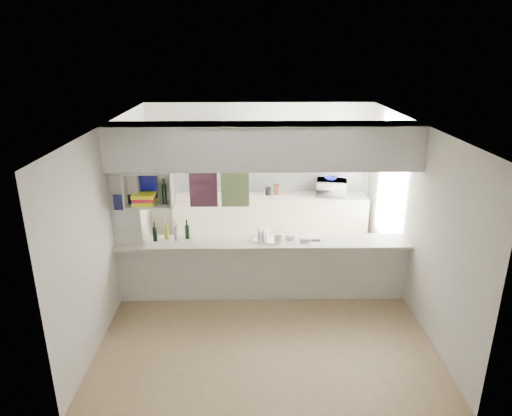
{
  "coord_description": "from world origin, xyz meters",
  "views": [
    {
      "loc": [
        -0.2,
        -6.01,
        3.56
      ],
      "look_at": [
        -0.1,
        0.5,
        1.25
      ],
      "focal_mm": 32.0,
      "sensor_mm": 36.0,
      "label": 1
    }
  ],
  "objects_px": {
    "dish_rack": "(265,235)",
    "wine_bottles": "(171,232)",
    "bowl": "(330,179)",
    "microwave": "(332,188)"
  },
  "relations": [
    {
      "from": "dish_rack",
      "to": "wine_bottles",
      "type": "height_order",
      "value": "wine_bottles"
    },
    {
      "from": "bowl",
      "to": "wine_bottles",
      "type": "xyz_separation_m",
      "value": [
        -2.63,
        -2.01,
        -0.22
      ]
    },
    {
      "from": "microwave",
      "to": "bowl",
      "type": "xyz_separation_m",
      "value": [
        -0.04,
        -0.01,
        0.18
      ]
    },
    {
      "from": "bowl",
      "to": "dish_rack",
      "type": "distance_m",
      "value": 2.41
    },
    {
      "from": "dish_rack",
      "to": "wine_bottles",
      "type": "xyz_separation_m",
      "value": [
        -1.35,
        0.03,
        0.04
      ]
    },
    {
      "from": "dish_rack",
      "to": "wine_bottles",
      "type": "distance_m",
      "value": 1.36
    },
    {
      "from": "microwave",
      "to": "dish_rack",
      "type": "height_order",
      "value": "microwave"
    },
    {
      "from": "dish_rack",
      "to": "bowl",
      "type": "bearing_deg",
      "value": 74.33
    },
    {
      "from": "bowl",
      "to": "wine_bottles",
      "type": "distance_m",
      "value": 3.31
    },
    {
      "from": "bowl",
      "to": "wine_bottles",
      "type": "height_order",
      "value": "bowl"
    }
  ]
}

